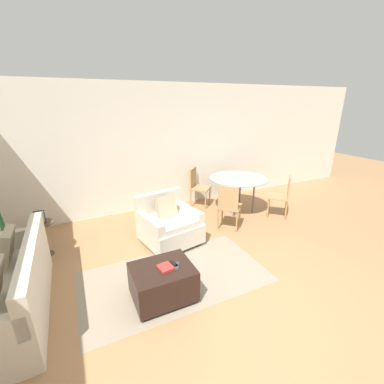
{
  "coord_description": "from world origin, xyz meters",
  "views": [
    {
      "loc": [
        -1.67,
        -1.92,
        2.37
      ],
      "look_at": [
        0.29,
        2.18,
        0.75
      ],
      "focal_mm": 24.0,
      "sensor_mm": 36.0,
      "label": 1
    }
  ],
  "objects_px": {
    "couch": "(5,294)",
    "dining_chair_near_right": "(283,194)",
    "potted_plant": "(5,247)",
    "picture_frame": "(40,217)",
    "tv_remote_secondary": "(174,264)",
    "book_stack": "(166,267)",
    "tv_remote_primary": "(177,266)",
    "dining_chair_near_left": "(229,204)",
    "armchair": "(169,224)",
    "side_table": "(43,233)",
    "dining_chair_far_left": "(197,184)",
    "ottoman": "(163,282)",
    "dining_table": "(238,181)"
  },
  "relations": [
    {
      "from": "book_stack",
      "to": "tv_remote_primary",
      "type": "height_order",
      "value": "book_stack"
    },
    {
      "from": "book_stack",
      "to": "ottoman",
      "type": "bearing_deg",
      "value": 134.2
    },
    {
      "from": "dining_chair_far_left",
      "to": "dining_chair_near_right",
      "type": "bearing_deg",
      "value": -45.0
    },
    {
      "from": "couch",
      "to": "dining_chair_far_left",
      "type": "height_order",
      "value": "same"
    },
    {
      "from": "tv_remote_secondary",
      "to": "dining_table",
      "type": "relative_size",
      "value": 0.12
    },
    {
      "from": "dining_chair_near_right",
      "to": "armchair",
      "type": "bearing_deg",
      "value": 179.27
    },
    {
      "from": "potted_plant",
      "to": "dining_chair_near_left",
      "type": "bearing_deg",
      "value": -8.48
    },
    {
      "from": "tv_remote_primary",
      "to": "dining_table",
      "type": "relative_size",
      "value": 0.13
    },
    {
      "from": "couch",
      "to": "dining_chair_near_right",
      "type": "bearing_deg",
      "value": 8.57
    },
    {
      "from": "dining_chair_near_left",
      "to": "dining_chair_far_left",
      "type": "bearing_deg",
      "value": 90.0
    },
    {
      "from": "potted_plant",
      "to": "picture_frame",
      "type": "height_order",
      "value": "potted_plant"
    },
    {
      "from": "book_stack",
      "to": "dining_chair_near_right",
      "type": "bearing_deg",
      "value": 22.16
    },
    {
      "from": "tv_remote_primary",
      "to": "side_table",
      "type": "height_order",
      "value": "side_table"
    },
    {
      "from": "ottoman",
      "to": "book_stack",
      "type": "xyz_separation_m",
      "value": [
        0.03,
        -0.03,
        0.22
      ]
    },
    {
      "from": "armchair",
      "to": "tv_remote_primary",
      "type": "relative_size",
      "value": 6.43
    },
    {
      "from": "potted_plant",
      "to": "couch",
      "type": "bearing_deg",
      "value": -80.66
    },
    {
      "from": "ottoman",
      "to": "tv_remote_secondary",
      "type": "height_order",
      "value": "tv_remote_secondary"
    },
    {
      "from": "couch",
      "to": "dining_chair_far_left",
      "type": "bearing_deg",
      "value": 30.97
    },
    {
      "from": "tv_remote_secondary",
      "to": "dining_chair_near_left",
      "type": "bearing_deg",
      "value": 37.01
    },
    {
      "from": "side_table",
      "to": "dining_chair_near_right",
      "type": "distance_m",
      "value": 4.55
    },
    {
      "from": "dining_chair_far_left",
      "to": "dining_table",
      "type": "bearing_deg",
      "value": -45.0
    },
    {
      "from": "tv_remote_secondary",
      "to": "dining_chair_near_right",
      "type": "bearing_deg",
      "value": 22.27
    },
    {
      "from": "couch",
      "to": "tv_remote_primary",
      "type": "distance_m",
      "value": 1.97
    },
    {
      "from": "dining_chair_near_left",
      "to": "dining_chair_near_right",
      "type": "relative_size",
      "value": 1.0
    },
    {
      "from": "tv_remote_primary",
      "to": "dining_chair_near_left",
      "type": "xyz_separation_m",
      "value": [
        1.6,
        1.28,
        0.07
      ]
    },
    {
      "from": "book_stack",
      "to": "tv_remote_secondary",
      "type": "xyz_separation_m",
      "value": [
        0.12,
        0.04,
        -0.01
      ]
    },
    {
      "from": "dining_chair_far_left",
      "to": "book_stack",
      "type": "bearing_deg",
      "value": -123.58
    },
    {
      "from": "tv_remote_secondary",
      "to": "ottoman",
      "type": "bearing_deg",
      "value": -176.45
    },
    {
      "from": "potted_plant",
      "to": "dining_chair_far_left",
      "type": "distance_m",
      "value": 3.79
    },
    {
      "from": "couch",
      "to": "potted_plant",
      "type": "bearing_deg",
      "value": 99.34
    },
    {
      "from": "armchair",
      "to": "tv_remote_primary",
      "type": "distance_m",
      "value": 1.37
    },
    {
      "from": "couch",
      "to": "armchair",
      "type": "height_order",
      "value": "couch"
    },
    {
      "from": "potted_plant",
      "to": "dining_chair_far_left",
      "type": "relative_size",
      "value": 1.41
    },
    {
      "from": "book_stack",
      "to": "side_table",
      "type": "xyz_separation_m",
      "value": [
        -1.41,
        1.78,
        -0.07
      ]
    },
    {
      "from": "tv_remote_primary",
      "to": "dining_table",
      "type": "height_order",
      "value": "dining_table"
    },
    {
      "from": "dining_table",
      "to": "armchair",
      "type": "bearing_deg",
      "value": -161.12
    },
    {
      "from": "armchair",
      "to": "picture_frame",
      "type": "height_order",
      "value": "armchair"
    },
    {
      "from": "dining_table",
      "to": "couch",
      "type": "bearing_deg",
      "value": -161.29
    },
    {
      "from": "tv_remote_secondary",
      "to": "side_table",
      "type": "relative_size",
      "value": 0.27
    },
    {
      "from": "dining_table",
      "to": "tv_remote_primary",
      "type": "bearing_deg",
      "value": -139.23
    },
    {
      "from": "armchair",
      "to": "tv_remote_primary",
      "type": "xyz_separation_m",
      "value": [
        -0.38,
        -1.32,
        0.11
      ]
    },
    {
      "from": "side_table",
      "to": "book_stack",
      "type": "bearing_deg",
      "value": -51.52
    },
    {
      "from": "tv_remote_secondary",
      "to": "picture_frame",
      "type": "xyz_separation_m",
      "value": [
        -1.54,
        1.73,
        0.22
      ]
    },
    {
      "from": "dining_chair_far_left",
      "to": "couch",
      "type": "bearing_deg",
      "value": -149.03
    },
    {
      "from": "armchair",
      "to": "dining_chair_near_left",
      "type": "relative_size",
      "value": 1.15
    },
    {
      "from": "couch",
      "to": "dining_chair_near_right",
      "type": "relative_size",
      "value": 2.08
    },
    {
      "from": "couch",
      "to": "tv_remote_primary",
      "type": "relative_size",
      "value": 11.62
    },
    {
      "from": "picture_frame",
      "to": "dining_chair_near_left",
      "type": "height_order",
      "value": "dining_chair_near_left"
    },
    {
      "from": "armchair",
      "to": "dining_chair_near_right",
      "type": "height_order",
      "value": "dining_chair_near_right"
    },
    {
      "from": "couch",
      "to": "dining_chair_near_right",
      "type": "height_order",
      "value": "same"
    }
  ]
}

